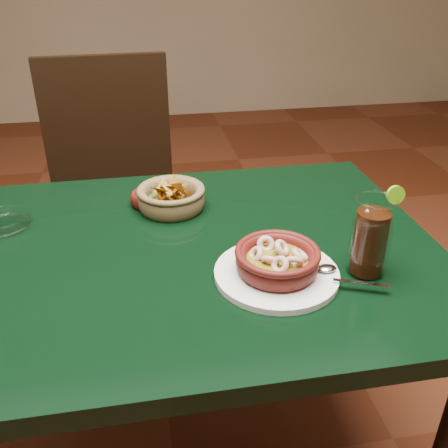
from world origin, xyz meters
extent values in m
cube|color=black|center=(0.00, 0.00, 0.73)|extent=(1.20, 0.80, 0.04)
cylinder|color=black|center=(0.54, 0.34, 0.35)|extent=(0.06, 0.06, 0.71)
cube|color=black|center=(-0.11, 0.64, 0.49)|extent=(0.48, 0.48, 0.04)
cylinder|color=black|center=(-0.30, 0.43, 0.25)|extent=(0.04, 0.04, 0.49)
cylinder|color=black|center=(0.09, 0.45, 0.25)|extent=(0.04, 0.04, 0.49)
cylinder|color=black|center=(-0.32, 0.83, 0.25)|extent=(0.04, 0.04, 0.49)
cylinder|color=black|center=(0.07, 0.85, 0.25)|extent=(0.04, 0.04, 0.49)
cube|color=black|center=(-0.12, 0.85, 0.76)|extent=(0.44, 0.05, 0.48)
cylinder|color=silver|center=(0.22, -0.14, 0.76)|extent=(0.24, 0.24, 0.01)
cylinder|color=#430E0B|center=(0.22, -0.14, 0.77)|extent=(0.14, 0.14, 0.01)
torus|color=#430E0B|center=(0.22, -0.14, 0.79)|extent=(0.18, 0.18, 0.04)
torus|color=#430E0B|center=(0.22, -0.14, 0.80)|extent=(0.16, 0.16, 0.01)
cylinder|color=brown|center=(0.22, -0.14, 0.79)|extent=(0.12, 0.12, 0.01)
torus|color=tan|center=(0.26, -0.15, 0.80)|extent=(0.05, 0.05, 0.04)
torus|color=tan|center=(0.23, -0.12, 0.80)|extent=(0.04, 0.05, 0.04)
torus|color=tan|center=(0.21, -0.10, 0.80)|extent=(0.05, 0.04, 0.05)
torus|color=tan|center=(0.18, -0.12, 0.80)|extent=(0.04, 0.04, 0.04)
torus|color=tan|center=(0.20, -0.15, 0.80)|extent=(0.05, 0.05, 0.04)
torus|color=tan|center=(0.22, -0.17, 0.80)|extent=(0.04, 0.05, 0.04)
torus|color=tan|center=(0.24, -0.17, 0.80)|extent=(0.05, 0.04, 0.05)
cube|color=silver|center=(0.36, -0.21, 0.77)|extent=(0.10, 0.05, 0.00)
ellipsoid|color=silver|center=(0.32, -0.15, 0.77)|extent=(0.04, 0.03, 0.01)
cylinder|color=brown|center=(0.05, 0.19, 0.75)|extent=(0.14, 0.14, 0.01)
torus|color=brown|center=(0.05, 0.19, 0.78)|extent=(0.20, 0.20, 0.06)
torus|color=brown|center=(0.05, 0.19, 0.80)|extent=(0.16, 0.16, 0.01)
cone|color=#A86E1E|center=(0.07, 0.16, 0.82)|extent=(0.05, 0.07, 0.08)
cone|color=#A86E1E|center=(0.02, 0.16, 0.81)|extent=(0.08, 0.06, 0.05)
cone|color=#A86E1E|center=(0.05, 0.23, 0.79)|extent=(0.08, 0.07, 0.04)
cone|color=#A86E1E|center=(0.06, 0.18, 0.81)|extent=(0.07, 0.07, 0.05)
cone|color=#A86E1E|center=(0.08, 0.19, 0.80)|extent=(0.05, 0.08, 0.07)
cone|color=#A86E1E|center=(0.02, 0.17, 0.80)|extent=(0.03, 0.08, 0.08)
cone|color=#A86E1E|center=(0.08, 0.19, 0.78)|extent=(0.02, 0.08, 0.08)
cone|color=#A86E1E|center=(0.05, 0.19, 0.78)|extent=(0.06, 0.07, 0.05)
cone|color=#A86E1E|center=(0.06, 0.16, 0.79)|extent=(0.06, 0.07, 0.06)
cone|color=#A86E1E|center=(0.08, 0.21, 0.77)|extent=(0.05, 0.06, 0.07)
cone|color=#A86E1E|center=(0.04, 0.19, 0.78)|extent=(0.08, 0.03, 0.08)
cone|color=#A86E1E|center=(0.05, 0.19, 0.78)|extent=(0.08, 0.03, 0.08)
cone|color=#A86E1E|center=(0.05, 0.19, 0.78)|extent=(0.08, 0.04, 0.08)
cone|color=#A86E1E|center=(0.06, 0.18, 0.78)|extent=(0.05, 0.07, 0.07)
cone|color=#A86E1E|center=(0.06, 0.23, 0.79)|extent=(0.06, 0.03, 0.06)
cone|color=#A86E1E|center=(0.03, 0.22, 0.79)|extent=(0.06, 0.05, 0.05)
cone|color=#A86E1E|center=(0.03, 0.17, 0.80)|extent=(0.06, 0.06, 0.04)
cone|color=#A86E1E|center=(0.02, 0.18, 0.82)|extent=(0.05, 0.08, 0.07)
cylinder|color=#430E0B|center=(0.00, 0.22, 0.75)|extent=(0.08, 0.08, 0.01)
torus|color=#430E0B|center=(0.00, 0.22, 0.77)|extent=(0.11, 0.11, 0.04)
cylinder|color=#2A4E17|center=(0.00, 0.22, 0.77)|extent=(0.06, 0.06, 0.01)
sphere|color=#2A4E17|center=(0.00, 0.23, 0.78)|extent=(0.02, 0.02, 0.02)
sphere|color=#2A4E17|center=(0.01, 0.22, 0.78)|extent=(0.02, 0.02, 0.02)
sphere|color=#2A4E17|center=(-0.01, 0.20, 0.78)|extent=(0.02, 0.02, 0.02)
sphere|color=#2A4E17|center=(0.01, 0.20, 0.78)|extent=(0.02, 0.02, 0.02)
sphere|color=#2A4E17|center=(-0.01, 0.23, 0.78)|extent=(0.02, 0.02, 0.02)
cylinder|color=white|center=(0.40, -0.15, 0.75)|extent=(0.07, 0.07, 0.01)
torus|color=white|center=(0.40, -0.15, 0.83)|extent=(0.16, 0.16, 0.09)
cylinder|color=black|center=(0.40, -0.15, 0.82)|extent=(0.06, 0.06, 0.13)
cube|color=silver|center=(0.40, -0.16, 0.86)|extent=(0.03, 0.03, 0.03)
cube|color=silver|center=(0.41, -0.17, 0.86)|extent=(0.02, 0.03, 0.03)
cube|color=silver|center=(0.39, -0.14, 0.87)|extent=(0.03, 0.03, 0.03)
cube|color=silver|center=(0.41, -0.17, 0.87)|extent=(0.03, 0.03, 0.02)
torus|color=white|center=(0.40, -0.15, 0.91)|extent=(0.08, 0.08, 0.00)
cylinder|color=#61A512|center=(0.43, -0.15, 0.91)|extent=(0.03, 0.01, 0.04)
cylinder|color=white|center=(-0.33, 0.16, 0.75)|extent=(0.11, 0.11, 0.01)
torus|color=white|center=(-0.33, 0.16, 0.77)|extent=(0.13, 0.13, 0.03)
camera|label=1|loc=(-0.02, -0.90, 1.31)|focal=40.00mm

